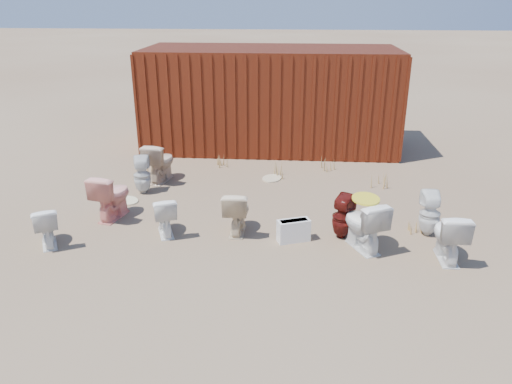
# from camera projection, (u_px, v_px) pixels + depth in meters

# --- Properties ---
(ground) EXTENTS (100.00, 100.00, 0.00)m
(ground) POSITION_uv_depth(u_px,v_px,m) (253.00, 238.00, 7.85)
(ground) COLOR brown
(ground) RESTS_ON ground
(shipping_container) EXTENTS (6.00, 2.40, 2.40)m
(shipping_container) POSITION_uv_depth(u_px,v_px,m) (271.00, 98.00, 12.22)
(shipping_container) COLOR #46120B
(shipping_container) RESTS_ON ground
(toilet_front_a) EXTENTS (0.61, 0.72, 0.64)m
(toilet_front_a) POSITION_uv_depth(u_px,v_px,m) (46.00, 226.00, 7.54)
(toilet_front_a) COLOR white
(toilet_front_a) RESTS_ON ground
(toilet_front_pink) EXTENTS (0.61, 0.87, 0.80)m
(toilet_front_pink) POSITION_uv_depth(u_px,v_px,m) (112.00, 196.00, 8.45)
(toilet_front_pink) COLOR #F9A090
(toilet_front_pink) RESTS_ON ground
(toilet_front_c) EXTENTS (0.57, 0.72, 0.65)m
(toilet_front_c) POSITION_uv_depth(u_px,v_px,m) (164.00, 215.00, 7.89)
(toilet_front_c) COLOR white
(toilet_front_c) RESTS_ON ground
(toilet_front_maroon) EXTENTS (0.44, 0.44, 0.70)m
(toilet_front_maroon) POSITION_uv_depth(u_px,v_px,m) (342.00, 217.00, 7.76)
(toilet_front_maroon) COLOR #50110D
(toilet_front_maroon) RESTS_ON ground
(toilet_front_e) EXTENTS (0.42, 0.74, 0.76)m
(toilet_front_e) POSITION_uv_depth(u_px,v_px,m) (449.00, 235.00, 7.10)
(toilet_front_e) COLOR white
(toilet_front_e) RESTS_ON ground
(toilet_back_a) EXTENTS (0.39, 0.40, 0.72)m
(toilet_back_a) POSITION_uv_depth(u_px,v_px,m) (142.00, 175.00, 9.52)
(toilet_back_a) COLOR silver
(toilet_back_a) RESTS_ON ground
(toilet_back_beige_left) EXTENTS (0.60, 0.87, 0.81)m
(toilet_back_beige_left) POSITION_uv_depth(u_px,v_px,m) (160.00, 162.00, 10.13)
(toilet_back_beige_left) COLOR beige
(toilet_back_beige_left) RESTS_ON ground
(toilet_back_beige_right) EXTENTS (0.41, 0.71, 0.72)m
(toilet_back_beige_right) POSITION_uv_depth(u_px,v_px,m) (237.00, 211.00, 7.94)
(toilet_back_beige_right) COLOR beige
(toilet_back_beige_right) RESTS_ON ground
(toilet_back_yellowlid) EXTENTS (0.74, 0.90, 0.80)m
(toilet_back_yellowlid) POSITION_uv_depth(u_px,v_px,m) (364.00, 224.00, 7.40)
(toilet_back_yellowlid) COLOR white
(toilet_back_yellowlid) RESTS_ON ground
(toilet_back_e) EXTENTS (0.33, 0.33, 0.72)m
(toilet_back_e) POSITION_uv_depth(u_px,v_px,m) (430.00, 214.00, 7.85)
(toilet_back_e) COLOR white
(toilet_back_e) RESTS_ON ground
(yellow_lid) EXTENTS (0.40, 0.50, 0.02)m
(yellow_lid) POSITION_uv_depth(u_px,v_px,m) (366.00, 199.00, 7.25)
(yellow_lid) COLOR gold
(yellow_lid) RESTS_ON toilet_back_yellowlid
(loose_tank) EXTENTS (0.54, 0.36, 0.35)m
(loose_tank) POSITION_uv_depth(u_px,v_px,m) (294.00, 231.00, 7.71)
(loose_tank) COLOR white
(loose_tank) RESTS_ON ground
(loose_lid_near) EXTENTS (0.50, 0.58, 0.02)m
(loose_lid_near) POSITION_uv_depth(u_px,v_px,m) (272.00, 178.00, 10.37)
(loose_lid_near) COLOR #C4B48E
(loose_lid_near) RESTS_ON ground
(loose_lid_far) EXTENTS (0.58, 0.59, 0.02)m
(loose_lid_far) POSITION_uv_depth(u_px,v_px,m) (128.00, 201.00, 9.25)
(loose_lid_far) COLOR beige
(loose_lid_far) RESTS_ON ground
(weed_clump_a) EXTENTS (0.36, 0.36, 0.34)m
(weed_clump_a) POSITION_uv_depth(u_px,v_px,m) (153.00, 166.00, 10.61)
(weed_clump_a) COLOR olive
(weed_clump_a) RESTS_ON ground
(weed_clump_b) EXTENTS (0.32, 0.32, 0.27)m
(weed_clump_b) POSITION_uv_depth(u_px,v_px,m) (281.00, 171.00, 10.44)
(weed_clump_b) COLOR olive
(weed_clump_b) RESTS_ON ground
(weed_clump_c) EXTENTS (0.36, 0.36, 0.31)m
(weed_clump_c) POSITION_uv_depth(u_px,v_px,m) (378.00, 179.00, 9.94)
(weed_clump_c) COLOR olive
(weed_clump_c) RESTS_ON ground
(weed_clump_d) EXTENTS (0.30, 0.30, 0.22)m
(weed_clump_d) POSITION_uv_depth(u_px,v_px,m) (222.00, 161.00, 11.12)
(weed_clump_d) COLOR olive
(weed_clump_d) RESTS_ON ground
(weed_clump_e) EXTENTS (0.34, 0.34, 0.27)m
(weed_clump_e) POSITION_uv_depth(u_px,v_px,m) (327.00, 164.00, 10.83)
(weed_clump_e) COLOR olive
(weed_clump_e) RESTS_ON ground
(weed_clump_f) EXTENTS (0.28, 0.28, 0.21)m
(weed_clump_f) POSITION_uv_depth(u_px,v_px,m) (418.00, 228.00, 7.97)
(weed_clump_f) COLOR olive
(weed_clump_f) RESTS_ON ground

